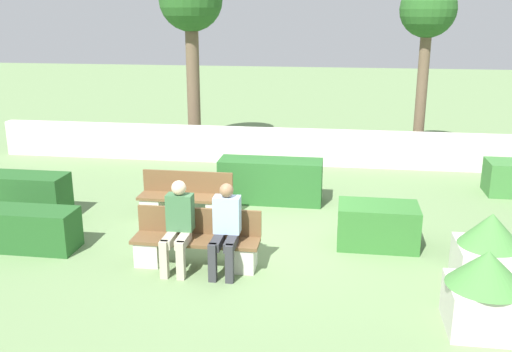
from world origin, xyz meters
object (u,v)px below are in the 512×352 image
person_seated_man (178,222)px  planter_corner_right (489,250)px  bench_left_side (185,202)px  tree_center_left (428,16)px  person_seated_woman (225,225)px  planter_corner_left (485,289)px  bench_front (196,245)px  tree_leftmost (191,7)px

person_seated_man → planter_corner_right: size_ratio=1.25×
bench_left_side → tree_center_left: bearing=57.7°
person_seated_woman → planter_corner_right: bearing=1.6°
person_seated_man → planter_corner_left: bearing=-15.3°
person_seated_woman → planter_corner_left: bearing=-18.3°
planter_corner_left → tree_center_left: tree_center_left is taller
bench_front → bench_left_side: (-0.69, 1.93, -0.01)m
tree_leftmost → bench_front: bearing=-75.4°
bench_left_side → planter_corner_right: (4.78, -1.97, 0.22)m
planter_corner_left → tree_leftmost: 10.76m
bench_front → person_seated_woman: (0.47, -0.14, 0.39)m
planter_corner_right → tree_leftmost: 10.02m
person_seated_man → planter_corner_right: person_seated_man is taller
person_seated_man → planter_corner_left: (3.99, -1.09, -0.19)m
person_seated_man → planter_corner_right: (4.31, 0.10, -0.19)m
bench_left_side → tree_center_left: 7.75m
tree_center_left → planter_corner_right: bearing=-89.4°
bench_front → tree_leftmost: tree_leftmost is taller
bench_left_side → tree_leftmost: bearing=112.1°
bench_left_side → person_seated_man: bearing=-67.7°
bench_left_side → tree_leftmost: size_ratio=0.35×
bench_left_side → person_seated_woman: size_ratio=1.30×
bench_front → person_seated_woman: bearing=-16.6°
bench_left_side → planter_corner_right: bearing=-12.9°
tree_leftmost → planter_corner_left: bearing=-56.5°
planter_corner_left → tree_center_left: size_ratio=0.23×
bench_left_side → planter_corner_right: planter_corner_right is taller
bench_front → person_seated_woman: 0.63m
tree_center_left → bench_left_side: bearing=-131.8°
bench_front → bench_left_side: 2.05m
tree_center_left → tree_leftmost: bearing=178.7°
bench_front → tree_center_left: size_ratio=0.43×
tree_center_left → person_seated_woman: bearing=-115.8°
planter_corner_left → tree_center_left: (0.25, 8.43, 2.97)m
bench_front → planter_corner_right: planter_corner_right is taller
bench_front → person_seated_woman: person_seated_woman is taller
planter_corner_left → tree_leftmost: bearing=123.5°
bench_left_side → person_seated_woman: (1.17, -2.07, 0.40)m
bench_front → planter_corner_left: planter_corner_left is taller
person_seated_woman → planter_corner_left: (3.29, -1.09, -0.18)m
person_seated_woman → tree_center_left: size_ratio=0.30×
planter_corner_left → person_seated_woman: bearing=161.7°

